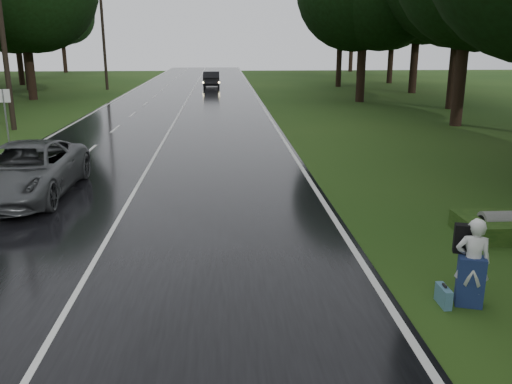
% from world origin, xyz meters
% --- Properties ---
extents(ground, '(160.00, 160.00, 0.00)m').
position_xyz_m(ground, '(0.00, 0.00, 0.00)').
color(ground, '#264414').
rests_on(ground, ground).
extents(road, '(12.00, 140.00, 0.04)m').
position_xyz_m(road, '(0.00, 20.00, 0.02)').
color(road, black).
rests_on(road, ground).
extents(lane_center, '(0.12, 140.00, 0.01)m').
position_xyz_m(lane_center, '(0.00, 20.00, 0.04)').
color(lane_center, silver).
rests_on(lane_center, road).
extents(grey_car, '(2.76, 5.88, 1.63)m').
position_xyz_m(grey_car, '(-3.20, 6.82, 0.85)').
color(grey_car, '#444749').
rests_on(grey_car, road).
extents(far_car, '(1.72, 4.81, 1.58)m').
position_xyz_m(far_car, '(1.78, 47.67, 0.83)').
color(far_car, black).
rests_on(far_car, road).
extents(hitchhiker, '(0.71, 0.67, 1.68)m').
position_xyz_m(hitchhiker, '(7.27, -0.87, 0.78)').
color(hitchhiker, silver).
rests_on(hitchhiker, ground).
extents(suitcase, '(0.15, 0.50, 0.36)m').
position_xyz_m(suitcase, '(6.81, -0.85, 0.18)').
color(suitcase, teal).
rests_on(suitcase, ground).
extents(culvert, '(1.24, 0.62, 0.62)m').
position_xyz_m(culvert, '(9.80, 2.64, 0.00)').
color(culvert, slate).
rests_on(culvert, ground).
extents(utility_pole_mid, '(1.80, 0.28, 10.10)m').
position_xyz_m(utility_pole_mid, '(-8.50, 20.30, 0.00)').
color(utility_pole_mid, black).
rests_on(utility_pole_mid, ground).
extents(utility_pole_far, '(1.80, 0.28, 10.24)m').
position_xyz_m(utility_pole_far, '(-8.50, 45.27, 0.00)').
color(utility_pole_far, black).
rests_on(utility_pole_far, ground).
extents(road_sign_b, '(0.61, 0.10, 2.54)m').
position_xyz_m(road_sign_b, '(-7.20, 16.06, 0.00)').
color(road_sign_b, white).
rests_on(road_sign_b, ground).
extents(tree_left_e, '(9.59, 9.59, 14.99)m').
position_xyz_m(tree_left_e, '(-12.67, 36.14, 0.00)').
color(tree_left_e, black).
rests_on(tree_left_e, ground).
extents(tree_left_f, '(9.05, 9.05, 14.13)m').
position_xyz_m(tree_left_f, '(-16.09, 45.57, 0.00)').
color(tree_left_f, black).
rests_on(tree_left_f, ground).
extents(tree_right_d, '(9.99, 9.99, 15.61)m').
position_xyz_m(tree_right_d, '(16.12, 20.21, 0.00)').
color(tree_right_d, black).
rests_on(tree_right_d, ground).
extents(tree_right_e, '(9.51, 9.51, 14.86)m').
position_xyz_m(tree_right_e, '(13.77, 32.92, 0.00)').
color(tree_right_e, black).
rests_on(tree_right_e, ground).
extents(tree_right_f, '(8.86, 8.86, 13.85)m').
position_xyz_m(tree_right_f, '(15.12, 47.41, 0.00)').
color(tree_right_f, black).
rests_on(tree_right_f, ground).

